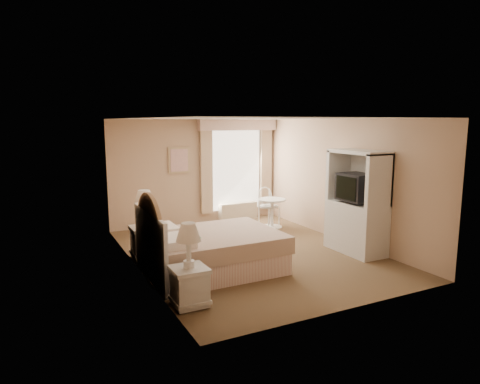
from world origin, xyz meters
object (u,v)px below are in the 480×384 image
cafe_chair (267,203)px  nightstand_near (189,276)px  armoire (357,210)px  round_table (272,208)px  bed (207,250)px  nightstand_far (145,233)px

cafe_chair → nightstand_near: bearing=-146.0°
armoire → round_table: bearing=100.6°
bed → armoire: size_ratio=1.11×
bed → cafe_chair: 3.40m
armoire → nightstand_near: bearing=-166.6°
round_table → cafe_chair: cafe_chair is taller
nightstand_near → round_table: (3.21, 3.22, 0.02)m
round_table → nightstand_far: bearing=-163.7°
bed → nightstand_far: 1.34m
nightstand_far → cafe_chair: size_ratio=1.34×
round_table → armoire: size_ratio=0.35×
round_table → cafe_chair: bearing=86.9°
nightstand_far → cafe_chair: (3.23, 1.18, 0.07)m
bed → nightstand_near: (-0.72, -1.15, 0.07)m
bed → armoire: bearing=-5.5°
cafe_chair → armoire: size_ratio=0.48×
nightstand_near → round_table: 4.55m
bed → armoire: 2.98m
nightstand_near → nightstand_far: bearing=90.0°
nightstand_near → round_table: bearing=45.0°
bed → armoire: (2.93, -0.28, 0.44)m
cafe_chair → armoire: 2.63m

